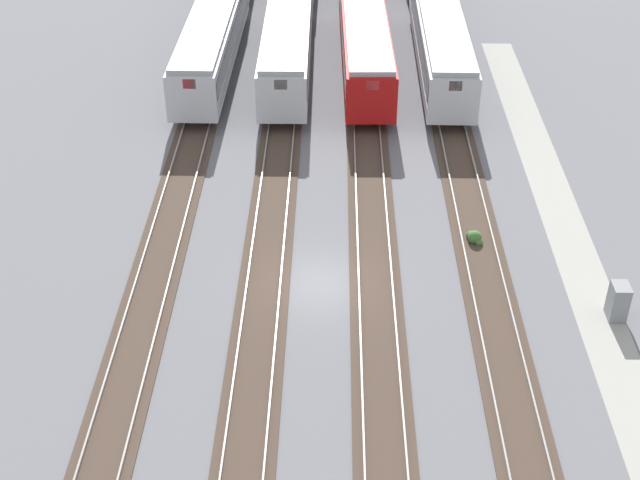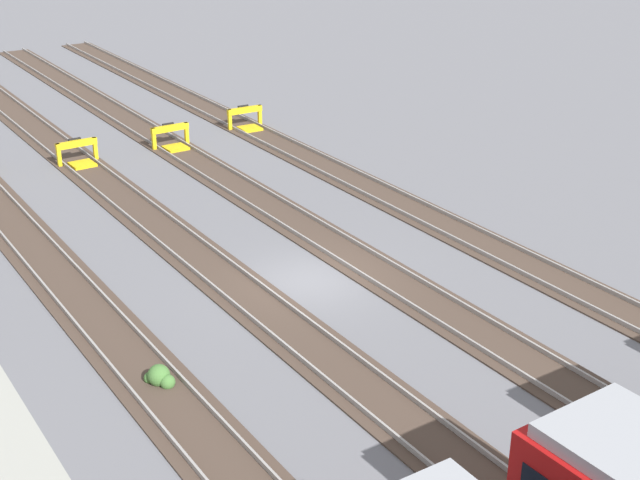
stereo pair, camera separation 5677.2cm
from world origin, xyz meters
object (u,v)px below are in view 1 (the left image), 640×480
at_px(subway_car_front_row_leftmost, 288,39).
at_px(subway_car_front_row_left_inner, 212,38).
at_px(subway_car_front_row_centre, 365,39).
at_px(subway_car_back_row_centre, 440,40).
at_px(electrical_cabinet, 618,301).
at_px(weed_clump, 474,237).

height_order(subway_car_front_row_leftmost, subway_car_front_row_left_inner, same).
distance_m(subway_car_front_row_centre, subway_car_back_row_centre, 4.74).
xyz_separation_m(subway_car_front_row_left_inner, electrical_cabinet, (-24.59, -19.32, -1.24)).
relative_size(subway_car_front_row_leftmost, subway_car_front_row_left_inner, 1.00).
bearing_deg(subway_car_back_row_centre, subway_car_front_row_centre, 90.00).
distance_m(subway_car_front_row_leftmost, subway_car_back_row_centre, 9.56).
bearing_deg(weed_clump, subway_car_front_row_left_inner, 36.40).
bearing_deg(subway_car_back_row_centre, electrical_cabinet, -168.51).
xyz_separation_m(subway_car_back_row_centre, weed_clump, (-19.27, 0.11, -1.80)).
relative_size(subway_car_front_row_left_inner, electrical_cabinet, 11.27).
bearing_deg(subway_car_front_row_leftmost, weed_clump, -153.88).
relative_size(subway_car_front_row_left_inner, subway_car_front_row_centre, 1.00).
distance_m(subway_car_front_row_left_inner, electrical_cabinet, 31.29).
bearing_deg(weed_clump, subway_car_front_row_centre, 13.52).
distance_m(subway_car_back_row_centre, weed_clump, 19.36).
distance_m(subway_car_front_row_leftmost, subway_car_front_row_left_inner, 4.76).
bearing_deg(subway_car_front_row_leftmost, subway_car_front_row_centre, -90.00).
relative_size(subway_car_front_row_leftmost, subway_car_front_row_centre, 1.00).
distance_m(subway_car_front_row_left_inner, subway_car_back_row_centre, 14.31).
distance_m(subway_car_front_row_left_inner, weed_clump, 24.01).
bearing_deg(subway_car_front_row_centre, electrical_cabinet, -158.39).
relative_size(subway_car_back_row_centre, weed_clump, 19.60).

